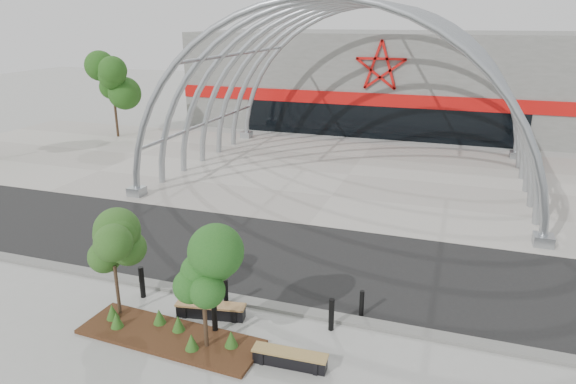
# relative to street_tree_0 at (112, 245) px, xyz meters

# --- Properties ---
(ground) EXTENTS (140.00, 140.00, 0.00)m
(ground) POSITION_rel_street_tree_0_xyz_m (3.59, 2.29, -2.50)
(ground) COLOR #9D9E98
(ground) RESTS_ON ground
(road) EXTENTS (140.00, 7.00, 0.02)m
(road) POSITION_rel_street_tree_0_xyz_m (3.59, 5.79, -2.49)
(road) COLOR black
(road) RESTS_ON ground
(forecourt) EXTENTS (60.00, 17.00, 0.04)m
(forecourt) POSITION_rel_street_tree_0_xyz_m (3.59, 17.79, -2.48)
(forecourt) COLOR #A39D94
(forecourt) RESTS_ON ground
(kerb) EXTENTS (60.00, 0.50, 0.12)m
(kerb) POSITION_rel_street_tree_0_xyz_m (3.59, 2.04, -2.44)
(kerb) COLOR #62625E
(kerb) RESTS_ON ground
(arena_building) EXTENTS (34.00, 15.24, 8.00)m
(arena_building) POSITION_rel_street_tree_0_xyz_m (3.59, 35.74, 1.49)
(arena_building) COLOR slate
(arena_building) RESTS_ON ground
(vault_canopy) EXTENTS (20.80, 15.80, 20.36)m
(vault_canopy) POSITION_rel_street_tree_0_xyz_m (3.59, 17.79, -2.48)
(vault_canopy) COLOR #9DA2A7
(vault_canopy) RESTS_ON ground
(planting_bed) EXTENTS (5.77, 2.04, 0.60)m
(planting_bed) POSITION_rel_street_tree_0_xyz_m (2.10, -0.54, -2.35)
(planting_bed) COLOR black
(planting_bed) RESTS_ON ground
(street_tree_0) EXTENTS (1.52, 1.52, 3.48)m
(street_tree_0) POSITION_rel_street_tree_0_xyz_m (0.00, 0.00, 0.00)
(street_tree_0) COLOR #34251A
(street_tree_0) RESTS_ON ground
(street_tree_1) EXTENTS (1.55, 1.55, 3.67)m
(street_tree_1) POSITION_rel_street_tree_0_xyz_m (3.46, -0.67, 0.14)
(street_tree_1) COLOR #312315
(street_tree_1) RESTS_ON ground
(bench_0) EXTENTS (2.30, 0.87, 0.47)m
(bench_0) POSITION_rel_street_tree_0_xyz_m (2.81, 0.88, -2.27)
(bench_0) COLOR black
(bench_0) RESTS_ON ground
(bench_1) EXTENTS (2.13, 0.55, 0.44)m
(bench_1) POSITION_rel_street_tree_0_xyz_m (5.99, -0.61, -2.28)
(bench_1) COLOR black
(bench_1) RESTS_ON ground
(bollard_0) EXTENTS (0.18, 0.18, 1.14)m
(bollard_0) POSITION_rel_street_tree_0_xyz_m (0.02, 1.26, -1.93)
(bollard_0) COLOR black
(bollard_0) RESTS_ON ground
(bollard_1) EXTENTS (0.17, 0.17, 1.07)m
(bollard_1) POSITION_rel_street_tree_0_xyz_m (3.34, 0.13, -1.97)
(bollard_1) COLOR black
(bollard_1) RESTS_ON ground
(bollard_2) EXTENTS (0.17, 0.17, 1.03)m
(bollard_2) POSITION_rel_street_tree_0_xyz_m (3.02, 1.59, -1.98)
(bollard_2) COLOR black
(bollard_2) RESTS_ON ground
(bollard_3) EXTENTS (0.17, 0.17, 1.06)m
(bollard_3) POSITION_rel_street_tree_0_xyz_m (6.65, 1.43, -1.97)
(bollard_3) COLOR black
(bollard_3) RESTS_ON ground
(bollard_4) EXTENTS (0.15, 0.15, 0.91)m
(bollard_4) POSITION_rel_street_tree_0_xyz_m (7.38, 2.49, -2.04)
(bollard_4) COLOR black
(bollard_4) RESTS_ON ground
(bg_tree_0) EXTENTS (3.00, 3.00, 6.45)m
(bg_tree_0) POSITION_rel_street_tree_0_xyz_m (-16.41, 22.29, 2.14)
(bg_tree_0) COLOR black
(bg_tree_0) RESTS_ON ground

